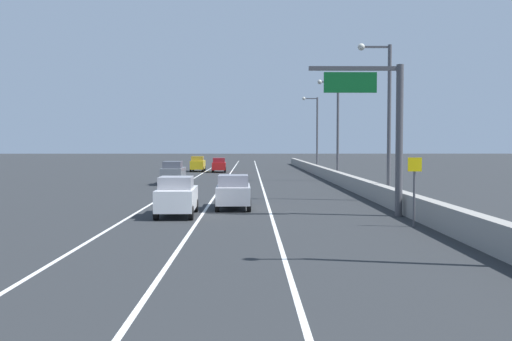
# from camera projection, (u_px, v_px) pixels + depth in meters

# --- Properties ---
(ground_plane) EXTENTS (320.00, 320.00, 0.00)m
(ground_plane) POSITION_uv_depth(u_px,v_px,m) (246.00, 174.00, 68.80)
(ground_plane) COLOR #26282B
(lane_stripe_left) EXTENTS (0.16, 130.00, 0.00)m
(lane_stripe_left) POSITION_uv_depth(u_px,v_px,m) (194.00, 178.00, 59.75)
(lane_stripe_left) COLOR silver
(lane_stripe_left) RESTS_ON ground_plane
(lane_stripe_center) EXTENTS (0.16, 130.00, 0.00)m
(lane_stripe_center) POSITION_uv_depth(u_px,v_px,m) (227.00, 178.00, 59.79)
(lane_stripe_center) COLOR silver
(lane_stripe_center) RESTS_ON ground_plane
(lane_stripe_right) EXTENTS (0.16, 130.00, 0.00)m
(lane_stripe_right) POSITION_uv_depth(u_px,v_px,m) (260.00, 178.00, 59.82)
(lane_stripe_right) COLOR silver
(lane_stripe_right) RESTS_ON ground_plane
(jersey_barrier_right) EXTENTS (0.60, 120.00, 1.10)m
(jersey_barrier_right) POSITION_uv_depth(u_px,v_px,m) (349.00, 182.00, 44.89)
(jersey_barrier_right) COLOR gray
(jersey_barrier_right) RESTS_ON ground_plane
(overhead_sign_gantry) EXTENTS (4.68, 0.36, 7.50)m
(overhead_sign_gantry) POSITION_uv_depth(u_px,v_px,m) (385.00, 121.00, 27.63)
(overhead_sign_gantry) COLOR #47474C
(overhead_sign_gantry) RESTS_ON ground_plane
(speed_advisory_sign) EXTENTS (0.60, 0.11, 3.00)m
(speed_advisory_sign) POSITION_uv_depth(u_px,v_px,m) (414.00, 186.00, 24.15)
(speed_advisory_sign) COLOR #4C4C51
(speed_advisory_sign) RESTS_ON ground_plane
(lamp_post_right_second) EXTENTS (2.14, 0.44, 9.89)m
(lamp_post_right_second) POSITION_uv_depth(u_px,v_px,m) (385.00, 111.00, 35.25)
(lamp_post_right_second) COLOR #4C4C51
(lamp_post_right_second) RESTS_ON ground_plane
(lamp_post_right_third) EXTENTS (2.14, 0.44, 9.89)m
(lamp_post_right_third) POSITION_uv_depth(u_px,v_px,m) (335.00, 123.00, 54.71)
(lamp_post_right_third) COLOR #4C4C51
(lamp_post_right_third) RESTS_ON ground_plane
(lamp_post_right_fourth) EXTENTS (2.14, 0.44, 9.89)m
(lamp_post_right_fourth) POSITION_uv_depth(u_px,v_px,m) (315.00, 129.00, 74.18)
(lamp_post_right_fourth) COLOR #4C4C51
(lamp_post_right_fourth) RESTS_ON ground_plane
(car_yellow_0) EXTENTS (1.85, 4.75, 2.05)m
(car_yellow_0) POSITION_uv_depth(u_px,v_px,m) (198.00, 164.00, 74.79)
(car_yellow_0) COLOR gold
(car_yellow_0) RESTS_ON ground_plane
(car_silver_1) EXTENTS (1.96, 4.32, 1.89)m
(car_silver_1) POSITION_uv_depth(u_px,v_px,m) (233.00, 192.00, 31.16)
(car_silver_1) COLOR #B7B7BC
(car_silver_1) RESTS_ON ground_plane
(car_white_2) EXTENTS (1.94, 4.10, 1.99)m
(car_white_2) POSITION_uv_depth(u_px,v_px,m) (177.00, 196.00, 27.84)
(car_white_2) COLOR white
(car_white_2) RESTS_ON ground_plane
(car_gray_3) EXTENTS (1.98, 4.76, 2.07)m
(car_gray_3) POSITION_uv_depth(u_px,v_px,m) (173.00, 173.00, 50.46)
(car_gray_3) COLOR slate
(car_gray_3) RESTS_ON ground_plane
(car_red_4) EXTENTS (1.93, 4.39, 1.87)m
(car_red_4) POSITION_uv_depth(u_px,v_px,m) (219.00, 165.00, 72.77)
(car_red_4) COLOR red
(car_red_4) RESTS_ON ground_plane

